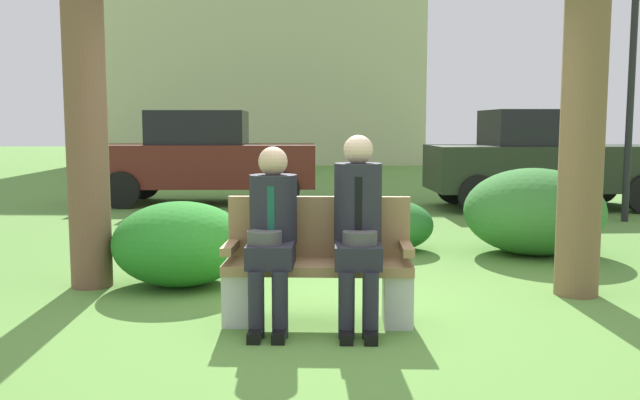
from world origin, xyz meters
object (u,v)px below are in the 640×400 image
at_px(seated_man_left, 272,227).
at_px(shrub_mid_lawn, 393,225).
at_px(shrub_near_bench, 534,211).
at_px(parked_car_far, 543,160).
at_px(building_backdrop, 261,24).
at_px(shrub_far_lawn, 180,244).
at_px(seated_man_right, 358,222).
at_px(street_lamp, 632,66).
at_px(parked_car_near, 206,158).
at_px(park_bench, 318,268).

xyz_separation_m(seated_man_left, shrub_mid_lawn, (1.07, 2.97, -0.42)).
relative_size(shrub_near_bench, parked_car_far, 0.38).
bearing_deg(shrub_mid_lawn, building_backdrop, 101.00).
bearing_deg(shrub_far_lawn, shrub_mid_lawn, 41.47).
xyz_separation_m(seated_man_right, building_backdrop, (-3.45, 23.10, 4.72)).
distance_m(shrub_far_lawn, building_backdrop, 22.58).
distance_m(shrub_far_lawn, street_lamp, 7.29).
relative_size(shrub_near_bench, parked_car_near, 0.38).
xyz_separation_m(seated_man_left, shrub_far_lawn, (-0.95, 1.19, -0.33)).
xyz_separation_m(seated_man_right, street_lamp, (4.08, 5.41, 1.52)).
xyz_separation_m(parked_car_near, building_backdrop, (-0.84, 15.60, 4.64)).
height_order(seated_man_right, building_backdrop, building_backdrop).
relative_size(seated_man_left, building_backdrop, 0.10).
bearing_deg(parked_car_near, seated_man_right, -70.78).
relative_size(seated_man_right, shrub_mid_lawn, 1.47).
height_order(seated_man_left, street_lamp, street_lamp).
bearing_deg(building_backdrop, shrub_mid_lawn, -79.00).
relative_size(shrub_far_lawn, parked_car_near, 0.30).
xyz_separation_m(seated_man_left, parked_car_far, (3.91, 6.97, 0.13)).
bearing_deg(seated_man_right, shrub_far_lawn, 142.78).
distance_m(shrub_far_lawn, parked_car_far, 7.56).
bearing_deg(parked_car_near, seated_man_left, -75.04).
relative_size(park_bench, parked_car_far, 0.33).
bearing_deg(shrub_far_lawn, seated_man_left, -51.49).
bearing_deg(shrub_near_bench, seated_man_right, -125.76).
distance_m(shrub_near_bench, parked_car_near, 6.61).
relative_size(seated_man_right, shrub_far_lawn, 1.13).
relative_size(shrub_near_bench, shrub_far_lawn, 1.27).
bearing_deg(street_lamp, park_bench, -129.53).
height_order(seated_man_left, shrub_mid_lawn, seated_man_left).
bearing_deg(parked_car_far, seated_man_left, -119.29).
bearing_deg(shrub_mid_lawn, shrub_far_lawn, -138.53).
bearing_deg(street_lamp, building_backdrop, 113.06).
relative_size(park_bench, seated_man_right, 0.99).
bearing_deg(shrub_near_bench, building_backdrop, 105.01).
relative_size(seated_man_left, seated_man_right, 0.94).
bearing_deg(parked_car_far, shrub_mid_lawn, -125.37).
bearing_deg(building_backdrop, park_bench, -82.15).
distance_m(shrub_mid_lawn, parked_car_far, 4.93).
height_order(park_bench, street_lamp, street_lamp).
height_order(seated_man_left, parked_car_far, parked_car_far).
xyz_separation_m(seated_man_right, parked_car_far, (3.30, 6.96, 0.09)).
relative_size(shrub_far_lawn, building_backdrop, 0.09).
xyz_separation_m(shrub_far_lawn, street_lamp, (5.63, 4.22, 1.90)).
relative_size(park_bench, building_backdrop, 0.10).
distance_m(seated_man_right, street_lamp, 6.94).
bearing_deg(building_backdrop, parked_car_far, -67.28).
relative_size(shrub_mid_lawn, street_lamp, 0.25).
bearing_deg(parked_car_far, shrub_near_bench, -107.29).
distance_m(shrub_near_bench, parked_car_far, 4.40).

